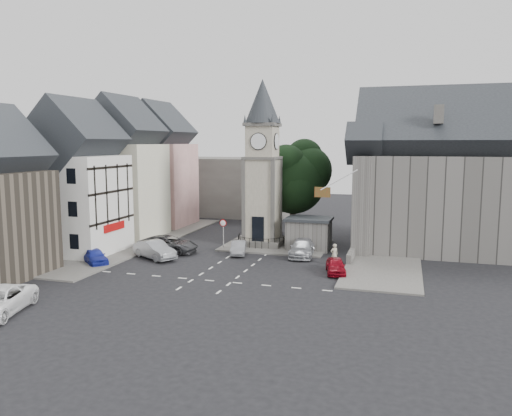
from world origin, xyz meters
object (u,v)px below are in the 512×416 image
(clock_tower, at_px, (262,164))
(car_east_red, at_px, (336,266))
(stone_shelter, at_px, (309,233))
(car_west_blue, at_px, (95,256))
(pedestrian, at_px, (334,254))

(clock_tower, xyz_separation_m, car_east_red, (8.50, -8.68, -7.51))
(stone_shelter, relative_size, car_west_blue, 1.13)
(clock_tower, xyz_separation_m, car_west_blue, (-11.50, -11.40, -7.47))
(clock_tower, bearing_deg, stone_shelter, -5.84)
(car_west_blue, relative_size, car_east_red, 1.06)
(pedestrian, bearing_deg, clock_tower, -70.24)
(car_west_blue, bearing_deg, car_east_red, -42.29)
(car_east_red, height_order, pedestrian, pedestrian)
(clock_tower, bearing_deg, car_west_blue, -135.25)
(car_east_red, xyz_separation_m, pedestrian, (-0.50, 2.69, 0.29))
(stone_shelter, distance_m, pedestrian, 6.40)
(car_west_blue, xyz_separation_m, pedestrian, (19.50, 5.41, 0.25))
(car_west_blue, relative_size, pedestrian, 2.11)
(clock_tower, height_order, car_west_blue, clock_tower)
(clock_tower, relative_size, car_east_red, 4.54)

